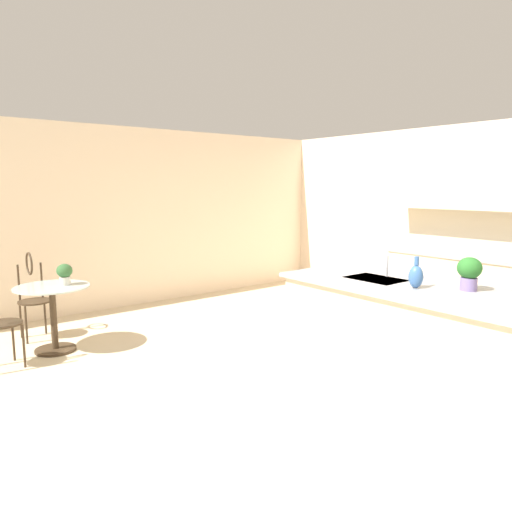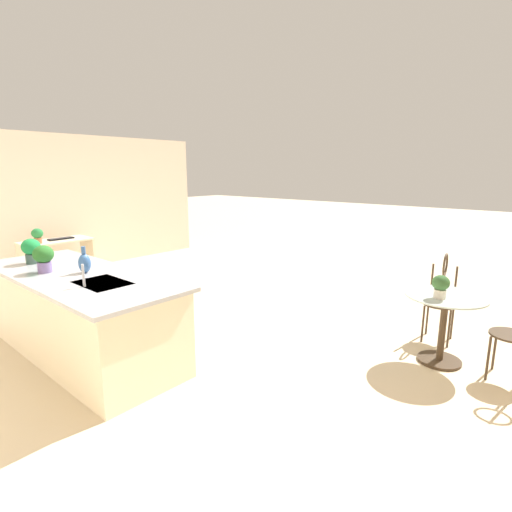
% 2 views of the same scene
% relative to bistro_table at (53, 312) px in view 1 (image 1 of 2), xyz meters
% --- Properties ---
extents(ground_plane, '(40.00, 40.00, 0.00)m').
position_rel_bistro_table_xyz_m(ground_plane, '(2.77, 1.54, -0.45)').
color(ground_plane, beige).
extents(wall_left_window, '(0.12, 7.80, 2.70)m').
position_rel_bistro_table_xyz_m(wall_left_window, '(-1.49, 1.54, 0.90)').
color(wall_left_window, beige).
rests_on(wall_left_window, ground).
extents(kitchen_island, '(2.80, 1.06, 0.92)m').
position_rel_bistro_table_xyz_m(kitchen_island, '(3.07, 2.39, 0.02)').
color(kitchen_island, beige).
rests_on(kitchen_island, ground).
extents(back_counter_run, '(2.44, 0.64, 1.52)m').
position_rel_bistro_table_xyz_m(back_counter_run, '(2.37, 4.74, 0.05)').
color(back_counter_run, beige).
rests_on(back_counter_run, ground).
extents(upper_cabinet_run, '(2.40, 0.36, 0.76)m').
position_rel_bistro_table_xyz_m(upper_cabinet_run, '(2.37, 4.72, 1.45)').
color(upper_cabinet_run, beige).
rests_on(upper_cabinet_run, back_counter_run).
extents(bistro_table, '(0.80, 0.80, 0.74)m').
position_rel_bistro_table_xyz_m(bistro_table, '(0.00, 0.00, 0.00)').
color(bistro_table, '#3D2D1E').
rests_on(bistro_table, ground).
extents(chair_by_island, '(0.48, 0.39, 1.04)m').
position_rel_bistro_table_xyz_m(chair_by_island, '(-0.66, -0.04, 0.13)').
color(chair_by_island, '#3D2D1E').
rests_on(chair_by_island, ground).
extents(sink_faucet, '(0.02, 0.02, 0.22)m').
position_rel_bistro_table_xyz_m(sink_faucet, '(2.52, 2.57, 0.58)').
color(sink_faucet, '#B2B5BA').
rests_on(sink_faucet, kitchen_island).
extents(potted_plant_on_table, '(0.17, 0.17, 0.24)m').
position_rel_bistro_table_xyz_m(potted_plant_on_table, '(0.03, 0.14, 0.43)').
color(potted_plant_on_table, beige).
rests_on(potted_plant_on_table, bistro_table).
extents(potted_plant_counter_near, '(0.21, 0.21, 0.30)m').
position_rel_bistro_table_xyz_m(potted_plant_counter_near, '(3.37, 2.59, 0.64)').
color(potted_plant_counter_near, '#7A669E').
rests_on(potted_plant_counter_near, kitchen_island).
extents(vase_on_counter, '(0.13, 0.13, 0.29)m').
position_rel_bistro_table_xyz_m(vase_on_counter, '(3.02, 2.31, 0.58)').
color(vase_on_counter, '#386099').
rests_on(vase_on_counter, kitchen_island).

